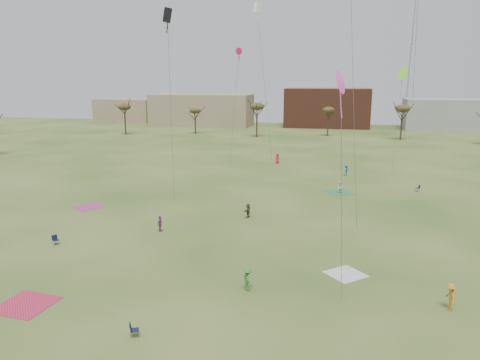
% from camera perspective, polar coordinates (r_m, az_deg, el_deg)
% --- Properties ---
extents(ground, '(260.00, 260.00, 0.00)m').
position_cam_1_polar(ground, '(33.68, -4.45, -13.57)').
color(ground, '#2B4917').
rests_on(ground, ground).
extents(flyer_near_center, '(1.12, 1.22, 1.65)m').
position_cam_1_polar(flyer_near_center, '(33.28, 0.95, -12.29)').
color(flyer_near_center, '#3A822B').
rests_on(flyer_near_center, ground).
extents(spectator_fore_c, '(0.76, 1.51, 1.56)m').
position_cam_1_polar(spectator_fore_c, '(49.79, 1.01, -3.84)').
color(spectator_fore_c, '#4E4438').
rests_on(spectator_fore_c, ground).
extents(flyer_mid_b, '(0.82, 1.24, 1.79)m').
position_cam_1_polar(flyer_mid_b, '(33.67, 24.76, -13.08)').
color(flyer_mid_b, orange).
rests_on(flyer_mid_b, ground).
extents(spectator_mid_d, '(0.41, 0.94, 1.59)m').
position_cam_1_polar(spectator_mid_d, '(46.02, -9.96, -5.39)').
color(spectator_mid_d, '#8F3B8C').
rests_on(spectator_mid_d, ground).
extents(spectator_mid_e, '(0.96, 0.98, 1.59)m').
position_cam_1_polar(spectator_mid_e, '(61.60, 12.41, -0.93)').
color(spectator_mid_e, white).
rests_on(spectator_mid_e, ground).
extents(flyer_far_b, '(1.03, 0.93, 1.77)m').
position_cam_1_polar(flyer_far_b, '(82.15, 4.70, 2.70)').
color(flyer_far_b, '#C02047').
rests_on(flyer_far_b, ground).
extents(flyer_far_c, '(1.02, 1.28, 1.73)m').
position_cam_1_polar(flyer_far_c, '(73.26, 13.11, 1.20)').
color(flyer_far_c, '#1E558C').
rests_on(flyer_far_c, ground).
extents(blanket_red, '(3.67, 3.67, 0.03)m').
position_cam_1_polar(blanket_red, '(34.76, -25.16, -13.92)').
color(blanket_red, '#C12649').
rests_on(blanket_red, ground).
extents(blanket_cream, '(3.66, 3.66, 0.03)m').
position_cam_1_polar(blanket_cream, '(36.99, 13.05, -11.39)').
color(blanket_cream, silver).
rests_on(blanket_cream, ground).
extents(blanket_plum, '(4.19, 4.19, 0.03)m').
position_cam_1_polar(blanket_plum, '(56.96, -18.40, -3.21)').
color(blanket_plum, '#B1367F').
rests_on(blanket_plum, ground).
extents(blanket_olive, '(4.03, 4.03, 0.03)m').
position_cam_1_polar(blanket_olive, '(62.28, 12.29, -1.53)').
color(blanket_olive, '#2E7F49').
rests_on(blanket_olive, ground).
extents(camp_chair_left, '(0.73, 0.72, 0.87)m').
position_cam_1_polar(camp_chair_left, '(45.25, -22.02, -7.18)').
color(camp_chair_left, '#131435').
rests_on(camp_chair_left, ground).
extents(camp_chair_center, '(0.70, 0.68, 0.87)m').
position_cam_1_polar(camp_chair_center, '(28.84, -13.04, -18.07)').
color(camp_chair_center, '#131734').
rests_on(camp_chair_center, ground).
extents(camp_chair_right, '(0.65, 0.61, 0.87)m').
position_cam_1_polar(camp_chair_right, '(65.99, 21.29, -1.10)').
color(camp_chair_right, '#16173C').
rests_on(camp_chair_right, ground).
extents(kites_aloft, '(64.54, 53.22, 25.82)m').
position_cam_1_polar(kites_aloft, '(57.22, 2.76, 17.83)').
color(kites_aloft, orange).
rests_on(kites_aloft, ground).
extents(tree_line, '(117.44, 49.32, 8.91)m').
position_cam_1_polar(tree_line, '(108.97, 6.09, 8.36)').
color(tree_line, '#3A2B1E').
rests_on(tree_line, ground).
extents(building_tan, '(32.00, 14.00, 10.00)m').
position_cam_1_polar(building_tan, '(150.80, -4.77, 8.71)').
color(building_tan, '#937F60').
rests_on(building_tan, ground).
extents(building_brick, '(26.00, 16.00, 12.00)m').
position_cam_1_polar(building_brick, '(149.25, 10.85, 8.88)').
color(building_brick, brown).
rests_on(building_brick, ground).
extents(building_grey, '(24.00, 12.00, 9.00)m').
position_cam_1_polar(building_grey, '(150.56, 24.34, 7.46)').
color(building_grey, gray).
rests_on(building_grey, ground).
extents(building_tan_west, '(20.00, 12.00, 8.00)m').
position_cam_1_polar(building_tan_west, '(168.40, -13.98, 8.44)').
color(building_tan_west, '#937F60').
rests_on(building_tan_west, ground).
extents(radio_tower, '(1.51, 1.72, 41.00)m').
position_cam_1_polar(radio_tower, '(155.45, 20.61, 13.33)').
color(radio_tower, '#9EA3A8').
rests_on(radio_tower, ground).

